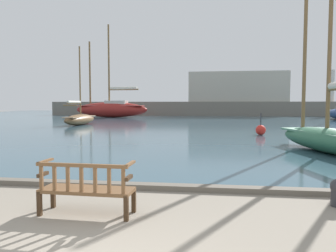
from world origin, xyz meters
name	(u,v)px	position (x,y,z in m)	size (l,w,h in m)	color
harbor_water	(202,117)	(0.00, 44.00, 0.04)	(100.00, 80.00, 0.08)	#385666
quay_edge_kerb	(145,186)	(0.00, 3.85, 0.06)	(40.00, 0.30, 0.12)	#675F54
park_bench	(86,188)	(-0.65, 2.04, 0.47)	(1.62, 0.58, 0.92)	#3D2A19
sailboat_far_starboard	(111,108)	(-12.28, 40.13, 1.31)	(12.64, 3.59, 12.51)	maroon
sailboat_outer_starboard	(80,119)	(-9.99, 23.96, 0.63)	(1.37, 5.54, 6.80)	brown
sailboat_outer_port	(330,134)	(5.84, 9.68, 0.77)	(3.09, 6.42, 8.81)	#2D6647
channel_buoy	(261,130)	(4.29, 16.49, 0.38)	(0.58, 0.58, 1.28)	red
far_breakwater	(216,101)	(1.99, 47.74, 2.31)	(48.33, 2.40, 6.88)	slate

